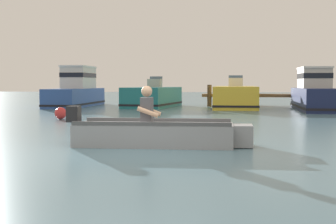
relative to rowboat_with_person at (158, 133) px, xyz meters
name	(u,v)px	position (x,y,z in m)	size (l,w,h in m)	color
ground_plane	(141,153)	(-0.13, -1.02, -0.25)	(120.00, 120.00, 0.00)	slate
wooden_dock	(324,96)	(6.00, 17.09, 0.34)	(12.94, 1.57, 1.26)	brown
rowboat_with_person	(158,133)	(0.00, 0.00, 0.00)	(3.72, 1.23, 1.19)	gray
moored_boat_blue	(77,91)	(-7.22, 15.65, 0.56)	(1.89, 6.37, 2.20)	#2D519E
moored_boat_teal	(153,97)	(-2.96, 15.39, 0.25)	(2.58, 4.90, 1.61)	#1E727A
moored_boat_yellow	(236,97)	(1.36, 15.42, 0.27)	(2.22, 6.07, 1.66)	gold
moored_boat_navy	(315,94)	(5.05, 13.66, 0.51)	(1.69, 5.83, 2.01)	#19234C
mooring_buoy	(61,113)	(-4.54, 6.42, -0.04)	(0.41, 0.41, 0.41)	red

